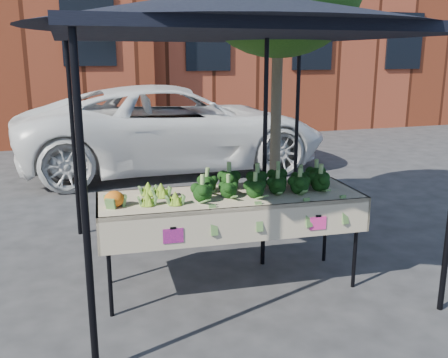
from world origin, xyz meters
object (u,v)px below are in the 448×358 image
Objects in this scene: canopy at (229,136)px; street_tree at (277,81)px; table at (231,241)px; vehicle at (172,13)px.

street_tree is at bearing 44.41° from canopy.
table is 0.77× the size of canopy.
table is 5.69m from vehicle.
vehicle reaches higher than street_tree.
street_tree is (0.88, 0.86, 0.48)m from canopy.
table is 0.66× the size of street_tree.
canopy is (0.13, 0.45, 0.92)m from table.
vehicle is at bearing 83.41° from table.
street_tree is at bearing 52.32° from table.
canopy is 1.32m from street_tree.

